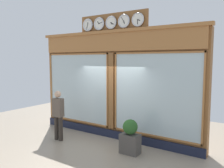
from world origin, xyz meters
name	(u,v)px	position (x,y,z in m)	size (l,w,h in m)	color
ground_plane	(50,168)	(0.00, 2.80, 0.00)	(14.00, 14.00, 0.00)	gray
shop_facade	(114,84)	(0.00, -0.12, 1.90)	(6.41, 0.42, 4.27)	brown
pedestrian	(58,113)	(1.36, 1.22, 0.93)	(0.37, 0.24, 1.69)	#312A24
planter_box	(130,144)	(-1.21, 0.85, 0.29)	(0.56, 0.36, 0.58)	#4C4742
planter_shrub	(130,127)	(-1.21, 0.85, 0.79)	(0.43, 0.43, 0.43)	#285623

